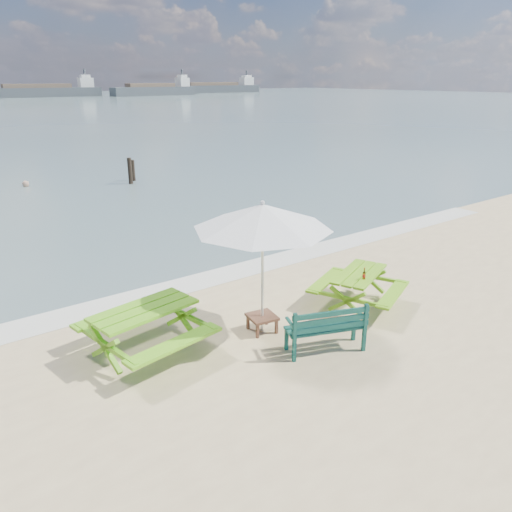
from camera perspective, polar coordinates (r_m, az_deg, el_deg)
foam_strip at (r=11.91m, az=-5.76°, el=-2.69°), size 22.00×0.90×0.01m
picnic_table_left at (r=8.89m, az=-12.50°, el=-8.44°), size 2.07×2.23×0.85m
picnic_table_right at (r=10.64m, az=11.60°, el=-3.80°), size 2.11×2.20×0.74m
park_bench at (r=8.91m, az=7.90°, el=-9.10°), size 1.46×0.93×0.86m
side_table at (r=9.49m, az=0.70°, el=-7.65°), size 0.58×0.58×0.32m
patio_umbrella at (r=8.73m, az=0.75°, el=4.51°), size 2.88×2.88×2.47m
beer_bottle at (r=10.15m, az=12.24°, el=-2.19°), size 0.06×0.06×0.24m
swimmer at (r=24.43m, az=-24.67°, el=5.96°), size 0.67×0.53×1.62m
mooring_pilings at (r=23.54m, az=-14.05°, el=9.20°), size 0.58×0.78×1.37m
cargo_ships at (r=138.92m, az=-17.90°, el=17.53°), size 111.46×23.53×4.40m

